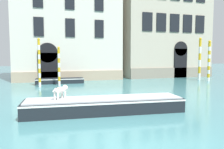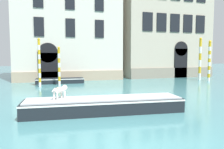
{
  "view_description": "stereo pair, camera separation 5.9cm",
  "coord_description": "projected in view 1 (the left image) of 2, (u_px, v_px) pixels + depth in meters",
  "views": [
    {
      "loc": [
        -2.3,
        -4.12,
        2.67
      ],
      "look_at": [
        2.69,
        12.58,
        1.2
      ],
      "focal_mm": 35.0,
      "sensor_mm": 36.0,
      "label": 1
    },
    {
      "loc": [
        -2.24,
        -4.14,
        2.67
      ],
      "look_at": [
        2.69,
        12.58,
        1.2
      ],
      "focal_mm": 35.0,
      "sensor_mm": 36.0,
      "label": 2
    }
  ],
  "objects": [
    {
      "name": "palazzo_left",
      "position": [
        67.0,
        17.0,
        25.64
      ],
      "size": [
        11.75,
        6.13,
        14.49
      ],
      "color": "beige",
      "rests_on": "ground_plane"
    },
    {
      "name": "palazzo_right",
      "position": [
        162.0,
        24.0,
        29.23
      ],
      "size": [
        11.32,
        6.13,
        13.99
      ],
      "color": "#B2A893",
      "rests_on": "ground_plane"
    },
    {
      "name": "boat_foreground",
      "position": [
        105.0,
        105.0,
        10.34
      ],
      "size": [
        7.58,
        2.23,
        0.71
      ],
      "rotation": [
        0.0,
        0.0,
        -0.08
      ],
      "color": "black",
      "rests_on": "ground_plane"
    },
    {
      "name": "dog_on_deck",
      "position": [
        61.0,
        90.0,
        10.02
      ],
      "size": [
        0.74,
        0.72,
        0.63
      ],
      "rotation": [
        0.0,
        0.0,
        0.77
      ],
      "color": "silver",
      "rests_on": "boat_foreground"
    },
    {
      "name": "boat_moored_near_palazzo",
      "position": [
        60.0,
        81.0,
        21.52
      ],
      "size": [
        4.63,
        1.48,
        0.49
      ],
      "rotation": [
        0.0,
        0.0,
        -0.02
      ],
      "color": "black",
      "rests_on": "ground_plane"
    },
    {
      "name": "mooring_pole_0",
      "position": [
        209.0,
        61.0,
        23.0
      ],
      "size": [
        0.28,
        0.28,
        4.32
      ],
      "color": "white",
      "rests_on": "ground_plane"
    },
    {
      "name": "mooring_pole_1",
      "position": [
        200.0,
        59.0,
        24.48
      ],
      "size": [
        0.29,
        0.29,
        4.74
      ],
      "color": "white",
      "rests_on": "ground_plane"
    },
    {
      "name": "mooring_pole_2",
      "position": [
        39.0,
        62.0,
        18.79
      ],
      "size": [
        0.22,
        0.22,
        4.22
      ],
      "color": "white",
      "rests_on": "ground_plane"
    },
    {
      "name": "mooring_pole_3",
      "position": [
        59.0,
        66.0,
        19.64
      ],
      "size": [
        0.22,
        0.22,
        3.52
      ],
      "color": "white",
      "rests_on": "ground_plane"
    }
  ]
}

